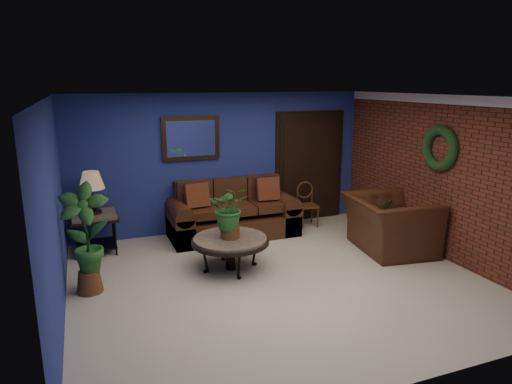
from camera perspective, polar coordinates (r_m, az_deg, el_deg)
name	(u,v)px	position (r m, az deg, el deg)	size (l,w,h in m)	color
floor	(278,280)	(6.47, 2.76, -10.90)	(5.50, 5.50, 0.00)	beige
wall_back	(223,162)	(8.36, -4.09, 3.71)	(5.50, 0.04, 2.50)	navy
wall_left	(54,214)	(5.58, -23.92, -2.51)	(0.04, 5.00, 2.50)	navy
wall_right_brick	(442,177)	(7.59, 22.25, 1.70)	(0.04, 5.00, 2.50)	maroon
ceiling	(280,97)	(5.89, 3.05, 11.80)	(5.50, 5.00, 0.02)	silver
crown_molding	(448,99)	(7.43, 22.91, 10.61)	(0.03, 5.00, 0.14)	white
wall_mirror	(191,138)	(8.10, -8.15, 6.65)	(1.02, 0.06, 0.77)	#442A14
closet_door	(309,167)	(9.03, 6.68, 3.11)	(1.44, 0.06, 2.18)	black
wreath	(440,148)	(7.51, 21.96, 5.10)	(0.72, 0.72, 0.16)	black
sofa	(232,217)	(8.19, -3.02, -3.10)	(2.24, 0.97, 1.01)	#412112
coffee_table	(230,241)	(6.67, -3.24, -6.18)	(1.13, 1.13, 0.49)	#4F4B45
end_table	(95,223)	(7.74, -19.48, -3.62)	(0.70, 0.70, 0.64)	#4F4B45
table_lamp	(92,188)	(7.60, -19.82, 0.53)	(0.40, 0.40, 0.66)	#442A14
side_chair	(306,201)	(8.74, 6.33, -1.13)	(0.39, 0.39, 0.83)	#532E17
armchair	(389,224)	(7.71, 16.33, -3.88)	(1.36, 1.18, 0.88)	#412112
coffee_plant	(230,209)	(6.52, -3.29, -2.18)	(0.72, 0.67, 0.77)	brown
floor_plant	(382,219)	(8.19, 15.50, -3.28)	(0.39, 0.35, 0.74)	brown
tall_plant	(85,235)	(6.23, -20.55, -5.07)	(0.73, 0.59, 1.45)	brown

